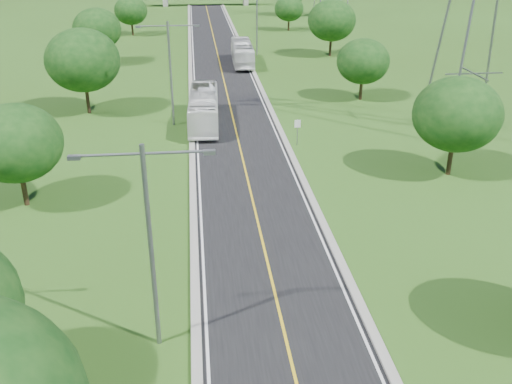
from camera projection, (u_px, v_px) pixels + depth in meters
ground at (225, 85)px, 70.88m from camera, size 260.00×260.00×0.00m
road at (222, 74)px, 76.28m from camera, size 8.00×150.00×0.06m
curb_left at (190, 74)px, 75.82m from camera, size 0.50×150.00×0.22m
curb_right at (254, 73)px, 76.66m from camera, size 0.50×150.00×0.22m
speed_limit_sign at (297, 128)px, 50.89m from camera, size 0.55×0.09×2.40m
streetlight_near_left at (150, 233)px, 24.53m from camera, size 5.90×0.25×10.00m
streetlight_mid_left at (170, 65)px, 54.26m from camera, size 5.90×0.25×10.00m
streetlight_far_right at (257, 15)px, 85.18m from camera, size 5.90×0.25×10.00m
tree_lb at (16, 143)px, 38.51m from camera, size 6.30×6.30×7.33m
tree_lc at (83, 60)px, 58.03m from camera, size 7.56×7.56×8.79m
tree_ld at (97, 29)px, 79.72m from camera, size 6.72×6.72×7.82m
tree_le at (131, 11)px, 101.86m from camera, size 5.88×5.88×6.84m
tree_rb at (457, 114)px, 43.34m from camera, size 6.72×6.72×7.82m
tree_rc at (363, 61)px, 63.33m from camera, size 5.88×5.88×6.84m
tree_rd at (332, 20)px, 84.76m from camera, size 7.14×7.14×8.30m
tree_re at (289, 9)px, 106.66m from camera, size 5.46×5.46×6.35m
bus_outbound at (242, 53)px, 80.83m from camera, size 3.00×11.60×3.21m
bus_inbound at (204, 108)px, 56.13m from camera, size 3.24×11.88×3.28m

